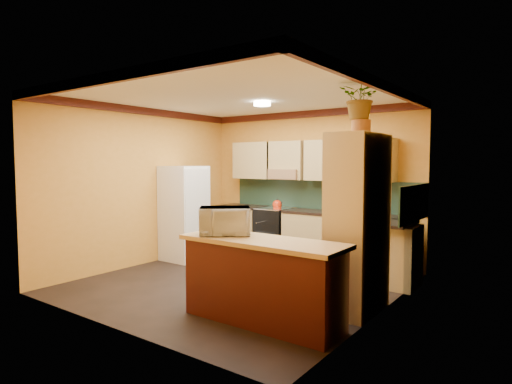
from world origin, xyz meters
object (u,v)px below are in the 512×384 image
(base_cabinets_back, at_px, (303,237))
(microwave, at_px, (225,221))
(pantry, at_px, (358,223))
(stove, at_px, (274,232))
(fridge, at_px, (184,213))
(breakfast_bar, at_px, (262,283))

(base_cabinets_back, relative_size, microwave, 6.33)
(base_cabinets_back, height_order, microwave, microwave)
(pantry, distance_m, microwave, 1.56)
(stove, xyz_separation_m, fridge, (-1.18, -1.16, 0.39))
(base_cabinets_back, xyz_separation_m, fridge, (-1.81, -1.16, 0.41))
(fridge, bearing_deg, microwave, -35.28)
(fridge, relative_size, breakfast_bar, 0.94)
(breakfast_bar, distance_m, microwave, 0.84)
(base_cabinets_back, relative_size, fridge, 2.15)
(pantry, height_order, microwave, pantry)
(fridge, bearing_deg, pantry, -11.19)
(base_cabinets_back, relative_size, stove, 4.01)
(base_cabinets_back, bearing_deg, pantry, -46.30)
(pantry, bearing_deg, breakfast_bar, -125.72)
(pantry, relative_size, breakfast_bar, 1.17)
(stove, relative_size, breakfast_bar, 0.51)
(base_cabinets_back, distance_m, fridge, 2.19)
(microwave, bearing_deg, breakfast_bar, -39.32)
(breakfast_bar, bearing_deg, fridge, 149.98)
(pantry, bearing_deg, microwave, -141.77)
(breakfast_bar, bearing_deg, microwave, 180.00)
(fridge, bearing_deg, breakfast_bar, -30.02)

